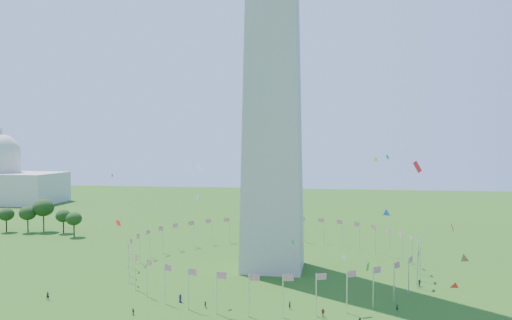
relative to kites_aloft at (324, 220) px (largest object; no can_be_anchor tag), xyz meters
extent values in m
cylinder|color=silver|center=(25.01, 25.34, -13.61)|extent=(0.24, 0.24, 9.00)
cylinder|color=silver|center=(24.41, 32.29, -13.61)|extent=(0.24, 0.24, 9.00)
cylinder|color=silver|center=(22.60, 39.02, -13.61)|extent=(0.24, 0.24, 9.00)
cylinder|color=silver|center=(19.66, 45.34, -13.61)|extent=(0.24, 0.24, 9.00)
cylinder|color=silver|center=(15.66, 51.05, -13.61)|extent=(0.24, 0.24, 9.00)
cylinder|color=silver|center=(10.73, 55.99, -13.61)|extent=(0.24, 0.24, 9.00)
cylinder|color=silver|center=(5.01, 59.98, -13.61)|extent=(0.24, 0.24, 9.00)
cylinder|color=silver|center=(-1.30, 62.93, -13.61)|extent=(0.24, 0.24, 9.00)
cylinder|color=silver|center=(-8.04, 64.74, -13.61)|extent=(0.24, 0.24, 9.00)
cylinder|color=silver|center=(-14.99, 65.34, -13.61)|extent=(0.24, 0.24, 9.00)
cylinder|color=silver|center=(-21.93, 64.74, -13.61)|extent=(0.24, 0.24, 9.00)
cylinder|color=silver|center=(-28.67, 62.93, -13.61)|extent=(0.24, 0.24, 9.00)
cylinder|color=silver|center=(-34.99, 59.98, -13.61)|extent=(0.24, 0.24, 9.00)
cylinder|color=silver|center=(-40.70, 55.99, -13.61)|extent=(0.24, 0.24, 9.00)
cylinder|color=silver|center=(-45.63, 51.05, -13.61)|extent=(0.24, 0.24, 9.00)
cylinder|color=silver|center=(-49.63, 45.34, -13.61)|extent=(0.24, 0.24, 9.00)
cylinder|color=silver|center=(-52.57, 39.02, -13.61)|extent=(0.24, 0.24, 9.00)
cylinder|color=silver|center=(-54.38, 32.29, -13.61)|extent=(0.24, 0.24, 9.00)
cylinder|color=silver|center=(-54.99, 25.34, -13.61)|extent=(0.24, 0.24, 9.00)
cylinder|color=silver|center=(-54.38, 18.40, -13.61)|extent=(0.24, 0.24, 9.00)
cylinder|color=silver|center=(-52.57, 11.66, -13.61)|extent=(0.24, 0.24, 9.00)
cylinder|color=silver|center=(-49.63, 5.34, -13.61)|extent=(0.24, 0.24, 9.00)
cylinder|color=silver|center=(-45.63, -0.37, -13.61)|extent=(0.24, 0.24, 9.00)
cylinder|color=silver|center=(-40.70, -5.30, -13.61)|extent=(0.24, 0.24, 9.00)
cylinder|color=silver|center=(-34.99, -9.30, -13.61)|extent=(0.24, 0.24, 9.00)
cylinder|color=silver|center=(-28.67, -12.24, -13.61)|extent=(0.24, 0.24, 9.00)
cylinder|color=silver|center=(-21.93, -14.05, -13.61)|extent=(0.24, 0.24, 9.00)
cylinder|color=silver|center=(-14.99, -14.66, -13.61)|extent=(0.24, 0.24, 9.00)
cylinder|color=silver|center=(-8.04, -14.05, -13.61)|extent=(0.24, 0.24, 9.00)
cylinder|color=silver|center=(-1.30, -12.24, -13.61)|extent=(0.24, 0.24, 9.00)
cylinder|color=silver|center=(5.01, -9.30, -13.61)|extent=(0.24, 0.24, 9.00)
cylinder|color=silver|center=(10.73, -5.30, -13.61)|extent=(0.24, 0.24, 9.00)
cylinder|color=silver|center=(15.66, -0.37, -13.61)|extent=(0.24, 0.24, 9.00)
cylinder|color=silver|center=(19.66, 5.34, -13.61)|extent=(0.24, 0.24, 9.00)
cylinder|color=silver|center=(22.60, 11.66, -13.61)|extent=(0.24, 0.24, 9.00)
cylinder|color=silver|center=(24.41, 18.40, -13.61)|extent=(0.24, 0.24, 9.00)
imported|color=#37194C|center=(-31.88, -7.84, -17.15)|extent=(1.12, 1.00, 1.91)
imported|color=black|center=(-7.12, -8.51, -17.27)|extent=(0.70, 0.72, 1.67)
imported|color=black|center=(-25.43, -10.41, -17.43)|extent=(0.77, 1.00, 1.36)
imported|color=#173A25|center=(-39.06, -17.41, -17.36)|extent=(1.03, 0.95, 1.49)
imported|color=black|center=(-62.48, -10.70, -17.19)|extent=(0.79, 0.77, 1.83)
imported|color=#272727|center=(15.69, -6.18, -17.39)|extent=(0.55, 0.39, 1.44)
imported|color=maroon|center=(0.07, -12.12, -17.23)|extent=(1.08, 0.73, 1.75)
imported|color=#371A4F|center=(23.40, 13.34, -17.23)|extent=(1.43, 1.77, 1.76)
plane|color=white|center=(21.72, 2.72, -4.30)|extent=(1.40, 2.28, 2.03)
plane|color=red|center=(15.37, -32.32, 14.01)|extent=(1.43, 2.26, 2.09)
plane|color=white|center=(-28.90, -3.90, 5.30)|extent=(0.49, 1.42, 1.48)
plane|color=#CC2699|center=(-67.65, 34.37, 7.44)|extent=(0.14, 1.44, 1.45)
plane|color=green|center=(-7.92, 9.12, -7.09)|extent=(1.22, 0.39, 1.17)
plane|color=white|center=(-27.39, -7.71, 12.55)|extent=(2.13, 1.10, 1.82)
plane|color=red|center=(22.49, -27.04, -6.41)|extent=(1.62, 0.87, 1.55)
plane|color=green|center=(15.64, 15.99, 14.20)|extent=(1.07, 0.87, 1.28)
plane|color=red|center=(24.10, -17.81, 1.99)|extent=(0.60, 1.52, 1.43)
plane|color=white|center=(4.73, 9.29, -10.45)|extent=(1.06, 1.12, 1.54)
plane|color=green|center=(10.61, 11.12, -13.11)|extent=(1.92, 0.92, 2.09)
plane|color=red|center=(-61.21, 24.45, -6.06)|extent=(1.35, 1.89, 1.67)
plane|color=yellow|center=(12.34, 11.15, 13.72)|extent=(1.27, 0.61, 1.15)
plane|color=white|center=(29.30, -5.74, -6.45)|extent=(1.94, 1.22, 1.65)
plane|color=blue|center=(13.78, -1.21, 2.16)|extent=(1.66, 1.52, 2.19)
ellipsoid|color=#244B19|center=(-128.09, 66.41, -13.32)|extent=(6.13, 6.13, 9.57)
ellipsoid|color=#244B19|center=(-119.01, 66.96, -12.91)|extent=(6.65, 6.65, 10.39)
ellipsoid|color=#244B19|center=(-113.87, 69.75, -11.62)|extent=(8.31, 8.31, 12.98)
ellipsoid|color=#244B19|center=(-103.99, 67.55, -13.51)|extent=(5.89, 5.89, 9.20)
ellipsoid|color=#244B19|center=(-95.80, 60.97, -13.45)|extent=(5.97, 5.97, 9.32)
camera|label=1|loc=(2.31, -114.82, 17.88)|focal=35.00mm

